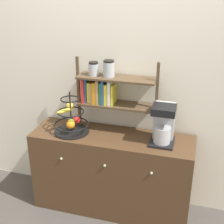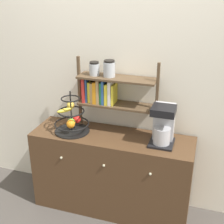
# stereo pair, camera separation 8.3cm
# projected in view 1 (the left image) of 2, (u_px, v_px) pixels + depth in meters

# --- Properties ---
(ground_plane) EXTENTS (12.00, 12.00, 0.00)m
(ground_plane) POSITION_uv_depth(u_px,v_px,m) (105.00, 221.00, 2.90)
(ground_plane) COLOR #47423D
(wall_back) EXTENTS (7.00, 0.05, 2.60)m
(wall_back) POSITION_uv_depth(u_px,v_px,m) (120.00, 72.00, 2.80)
(wall_back) COLOR silver
(wall_back) RESTS_ON ground_plane
(sideboard) EXTENTS (1.46, 0.45, 0.78)m
(sideboard) POSITION_uv_depth(u_px,v_px,m) (112.00, 173.00, 2.93)
(sideboard) COLOR #4C331E
(sideboard) RESTS_ON ground_plane
(coffee_maker) EXTENTS (0.20, 0.23, 0.34)m
(coffee_maker) POSITION_uv_depth(u_px,v_px,m) (163.00, 124.00, 2.61)
(coffee_maker) COLOR black
(coffee_maker) RESTS_ON sideboard
(fruit_stand) EXTENTS (0.32, 0.32, 0.39)m
(fruit_stand) POSITION_uv_depth(u_px,v_px,m) (71.00, 120.00, 2.79)
(fruit_stand) COLOR black
(fruit_stand) RESTS_ON sideboard
(shelf_hutch) EXTENTS (0.74, 0.20, 0.67)m
(shelf_hutch) POSITION_uv_depth(u_px,v_px,m) (106.00, 88.00, 2.75)
(shelf_hutch) COLOR brown
(shelf_hutch) RESTS_ON sideboard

